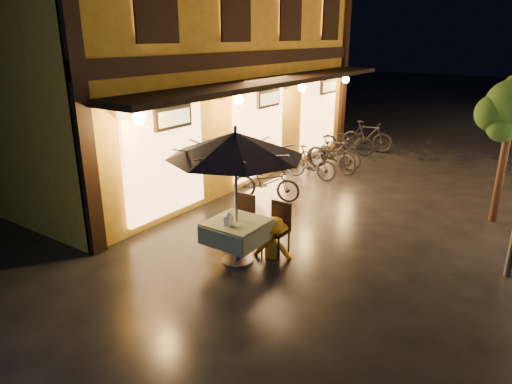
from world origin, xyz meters
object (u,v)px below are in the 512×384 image
Objects in this scene: person_yellow at (274,219)px; table_lantern at (228,218)px; patio_umbrella at (235,145)px; person_orange at (234,211)px; bicycle_0 at (266,182)px; cafe_table at (237,231)px.

table_lantern is at bearing 44.88° from person_yellow.
patio_umbrella is 1.60m from person_orange.
person_orange reaches higher than bicycle_0.
patio_umbrella is at bearing -170.92° from bicycle_0.
patio_umbrella is at bearing 36.12° from person_yellow.
person_yellow is at bearing 62.85° from table_lantern.
patio_umbrella reaches higher than person_orange.
patio_umbrella is 3.73m from bicycle_0.
bicycle_0 is (-1.37, 3.03, -0.14)m from cafe_table.
patio_umbrella reaches higher than table_lantern.
bicycle_0 is at bearing -72.16° from person_yellow.
patio_umbrella is 1.45× the size of bicycle_0.
patio_umbrella is 1.68× the size of person_yellow.
patio_umbrella is at bearing 90.00° from table_lantern.
bicycle_0 is at bearing 112.70° from table_lantern.
cafe_table is 0.72m from person_yellow.
table_lantern is (-0.00, -0.23, -1.23)m from patio_umbrella.
bicycle_0 is at bearing 114.26° from patio_umbrella.
person_orange is at bearing -14.79° from person_yellow.
table_lantern is 0.90m from person_orange.
table_lantern is 0.17× the size of person_yellow.
person_yellow is at bearing 54.09° from cafe_table.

